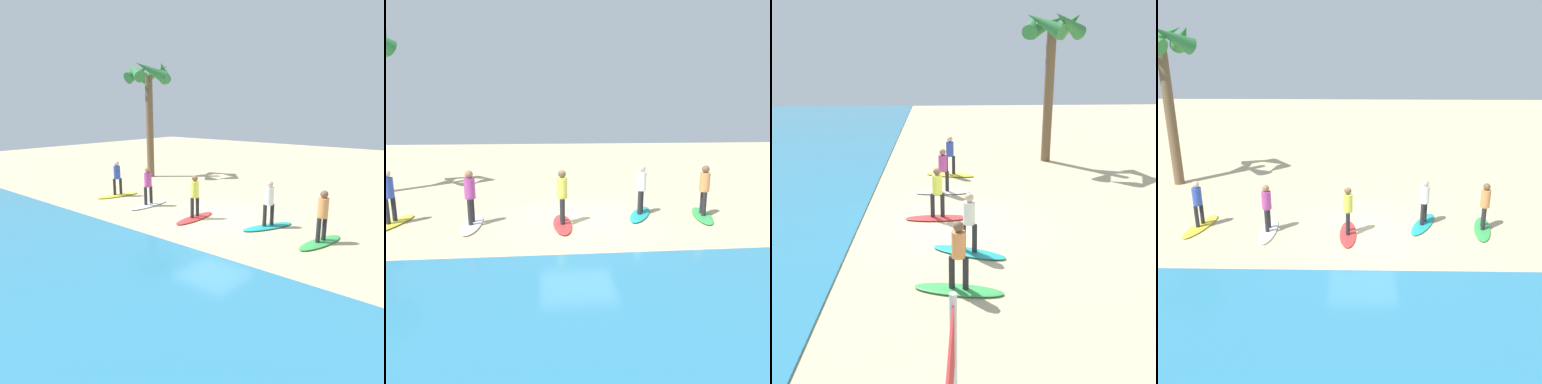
# 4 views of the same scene
# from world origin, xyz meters

# --- Properties ---
(ground_plane) EXTENTS (60.00, 60.00, 0.00)m
(ground_plane) POSITION_xyz_m (0.00, 0.00, 0.00)
(ground_plane) COLOR #CCB789
(surfboard_green) EXTENTS (1.01, 2.17, 0.09)m
(surfboard_green) POSITION_xyz_m (-4.18, 0.03, 0.04)
(surfboard_green) COLOR green
(surfboard_green) RESTS_ON ground
(surfer_green) EXTENTS (0.32, 0.45, 1.64)m
(surfer_green) POSITION_xyz_m (-4.18, 0.03, 1.04)
(surfer_green) COLOR #232328
(surfer_green) RESTS_ON surfboard_green
(surfboard_teal) EXTENTS (1.39, 2.14, 0.09)m
(surfboard_teal) POSITION_xyz_m (-2.15, -0.33, 0.04)
(surfboard_teal) COLOR teal
(surfboard_teal) RESTS_ON ground
(surfer_teal) EXTENTS (0.32, 0.43, 1.64)m
(surfer_teal) POSITION_xyz_m (-2.15, -0.33, 1.04)
(surfer_teal) COLOR #232328
(surfer_teal) RESTS_ON surfboard_teal
(surfboard_red) EXTENTS (0.58, 2.10, 0.09)m
(surfboard_red) POSITION_xyz_m (0.52, 0.53, 0.04)
(surfboard_red) COLOR red
(surfboard_red) RESTS_ON ground
(surfer_red) EXTENTS (0.32, 0.46, 1.64)m
(surfer_red) POSITION_xyz_m (0.52, 0.53, 1.04)
(surfer_red) COLOR #232328
(surfer_red) RESTS_ON surfboard_red
(surfboard_white) EXTENTS (0.56, 2.10, 0.09)m
(surfboard_white) POSITION_xyz_m (3.29, 0.34, 0.04)
(surfboard_white) COLOR white
(surfboard_white) RESTS_ON ground
(surfer_white) EXTENTS (0.32, 0.46, 1.64)m
(surfer_white) POSITION_xyz_m (3.29, 0.34, 1.04)
(surfer_white) COLOR #232328
(surfer_white) RESTS_ON surfboard_white
(surfboard_yellow) EXTENTS (1.06, 2.17, 0.09)m
(surfboard_yellow) POSITION_xyz_m (5.77, 0.02, 0.04)
(surfboard_yellow) COLOR yellow
(surfboard_yellow) RESTS_ON ground
(surfer_yellow) EXTENTS (0.32, 0.45, 1.64)m
(surfer_yellow) POSITION_xyz_m (5.77, 0.02, 1.04)
(surfer_yellow) COLOR #232328
(surfer_yellow) RESTS_ON surfboard_yellow
(palm_tree) EXTENTS (2.88, 3.03, 7.01)m
(palm_tree) POSITION_xyz_m (8.32, -4.68, 5.62)
(palm_tree) COLOR brown
(palm_tree) RESTS_ON ground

